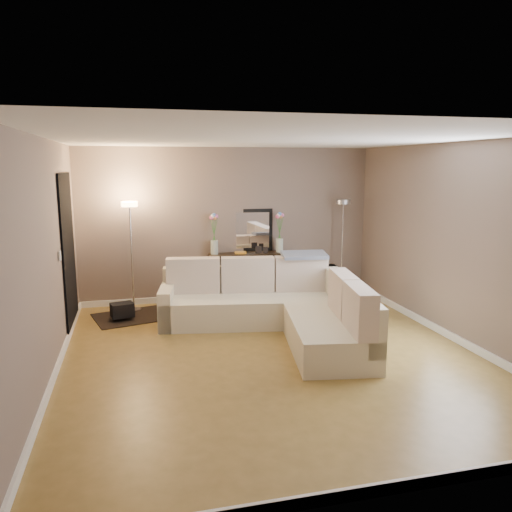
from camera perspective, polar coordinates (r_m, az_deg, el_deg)
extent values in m
cube|color=olive|center=(6.25, 1.79, -11.31)|extent=(5.00, 5.50, 0.01)
cube|color=white|center=(5.82, 1.93, 13.32)|extent=(5.00, 5.50, 0.01)
cube|color=#79675D|center=(8.56, -3.14, 3.60)|extent=(5.00, 0.02, 2.60)
cube|color=#79675D|center=(3.39, 14.63, -7.16)|extent=(5.00, 0.02, 2.60)
cube|color=#79675D|center=(5.76, -22.95, -0.50)|extent=(0.02, 5.50, 2.60)
cube|color=#79675D|center=(7.00, 22.06, 1.35)|extent=(0.02, 5.50, 2.60)
cube|color=white|center=(8.77, -3.03, -4.55)|extent=(5.00, 0.03, 0.10)
cube|color=white|center=(3.97, 13.55, -24.56)|extent=(5.00, 0.03, 0.10)
cube|color=white|center=(6.10, -21.87, -12.10)|extent=(0.03, 5.50, 0.10)
cube|color=white|center=(7.27, 21.23, -8.43)|extent=(0.03, 5.50, 0.10)
cube|color=black|center=(7.45, -20.62, 0.39)|extent=(0.02, 1.20, 2.20)
cube|color=white|center=(6.60, -21.51, 0.01)|extent=(0.02, 0.08, 0.12)
cube|color=beige|center=(7.43, -0.45, -6.06)|extent=(2.77, 1.34, 0.41)
cube|color=beige|center=(7.70, -0.63, -3.27)|extent=(2.65, 0.64, 0.57)
cube|color=beige|center=(7.43, -10.11, -5.57)|extent=(0.33, 0.94, 0.57)
cube|color=beige|center=(6.35, 8.30, -9.07)|extent=(1.17, 1.76, 0.41)
cube|color=beige|center=(6.77, 10.48, -5.36)|extent=(0.62, 2.55, 0.57)
cube|color=beige|center=(7.54, -7.17, -2.21)|extent=(0.82, 0.35, 0.53)
cube|color=beige|center=(7.55, -0.97, -2.12)|extent=(0.82, 0.35, 0.53)
cube|color=beige|center=(7.64, 5.16, -2.01)|extent=(0.82, 0.35, 0.53)
cube|color=beige|center=(6.55, 9.92, -4.21)|extent=(0.34, 0.76, 0.53)
cube|color=beige|center=(5.84, 11.77, -6.07)|extent=(0.34, 0.76, 0.53)
cube|color=gray|center=(7.61, 5.55, 0.13)|extent=(0.71, 0.47, 0.09)
cube|color=black|center=(8.53, -1.00, 0.21)|extent=(1.35, 0.43, 0.04)
cube|color=black|center=(8.40, -4.98, -2.86)|extent=(0.05, 0.05, 0.78)
cube|color=black|center=(8.68, -5.17, -2.43)|extent=(0.05, 0.05, 0.78)
cube|color=black|center=(8.60, 3.22, -2.52)|extent=(0.05, 0.05, 0.78)
cube|color=black|center=(8.87, 2.78, -2.12)|extent=(0.05, 0.05, 0.78)
cube|color=black|center=(8.66, -0.99, -3.81)|extent=(1.27, 0.40, 0.03)
cube|color=#BF3333|center=(8.56, -4.62, -3.23)|extent=(0.04, 0.17, 0.20)
cube|color=#3359A5|center=(8.57, -4.34, -3.15)|extent=(0.05, 0.17, 0.22)
cube|color=gold|center=(8.57, -4.02, -3.07)|extent=(0.05, 0.17, 0.24)
cube|color=#3F7F4C|center=(8.58, -3.66, -3.19)|extent=(0.06, 0.17, 0.20)
cube|color=#994C99|center=(8.58, -3.34, -3.11)|extent=(0.04, 0.17, 0.22)
cube|color=orange|center=(8.59, -3.06, -3.03)|extent=(0.05, 0.17, 0.24)
cube|color=#262626|center=(8.60, -2.74, -3.16)|extent=(0.05, 0.17, 0.20)
cube|color=#4C99B2|center=(8.60, -2.38, -3.07)|extent=(0.06, 0.17, 0.22)
cube|color=#B2A58C|center=(8.61, -2.06, -2.99)|extent=(0.04, 0.17, 0.24)
cube|color=brown|center=(8.62, -1.79, -3.12)|extent=(0.05, 0.17, 0.20)
cube|color=navy|center=(8.62, -1.47, -3.04)|extent=(0.05, 0.17, 0.22)
cube|color=gold|center=(8.63, -1.11, -2.96)|extent=(0.06, 0.17, 0.24)
cube|color=black|center=(8.64, -1.20, 2.96)|extent=(0.95, 0.09, 0.74)
cube|color=white|center=(8.62, -1.17, 2.94)|extent=(0.82, 0.06, 0.62)
cube|color=gold|center=(8.48, -1.78, 0.35)|extent=(0.19, 0.13, 0.04)
cube|color=black|center=(8.50, 0.29, 0.70)|extent=(0.10, 0.03, 0.13)
cube|color=black|center=(8.53, 1.10, 0.66)|extent=(0.08, 0.03, 0.11)
cylinder|color=silver|center=(8.43, -4.79, 0.98)|extent=(0.13, 0.13, 0.25)
cylinder|color=#38722D|center=(8.39, -4.94, 2.91)|extent=(0.10, 0.01, 0.42)
sphere|color=#E5598C|center=(8.36, -5.11, 4.38)|extent=(0.08, 0.08, 0.07)
cylinder|color=#38722D|center=(8.39, -4.88, 2.99)|extent=(0.06, 0.01, 0.45)
sphere|color=white|center=(8.36, -4.98, 4.52)|extent=(0.08, 0.08, 0.07)
cylinder|color=#38722D|center=(8.39, -4.82, 3.06)|extent=(0.01, 0.01, 0.47)
sphere|color=#598CE5|center=(8.36, -4.84, 4.66)|extent=(0.08, 0.08, 0.07)
cylinder|color=#38722D|center=(8.39, -4.75, 2.92)|extent=(0.06, 0.01, 0.43)
sphere|color=#E58C4C|center=(8.37, -4.70, 4.39)|extent=(0.08, 0.08, 0.07)
cylinder|color=#38722D|center=(8.39, -4.69, 2.99)|extent=(0.11, 0.01, 0.44)
sphere|color=#D866B2|center=(8.37, -4.57, 4.53)|extent=(0.08, 0.08, 0.07)
cylinder|color=silver|center=(8.62, 2.71, 1.21)|extent=(0.13, 0.13, 0.25)
cylinder|color=#38722D|center=(8.57, 2.61, 3.10)|extent=(0.10, 0.01, 0.42)
sphere|color=#E5598C|center=(8.54, 2.48, 4.53)|extent=(0.08, 0.08, 0.07)
cylinder|color=#38722D|center=(8.57, 2.66, 3.17)|extent=(0.06, 0.01, 0.45)
sphere|color=white|center=(8.55, 2.61, 4.67)|extent=(0.08, 0.08, 0.07)
cylinder|color=#38722D|center=(8.58, 2.73, 3.24)|extent=(0.01, 0.01, 0.47)
sphere|color=#598CE5|center=(8.55, 2.74, 4.81)|extent=(0.08, 0.08, 0.07)
cylinder|color=#38722D|center=(8.58, 2.78, 3.10)|extent=(0.06, 0.01, 0.43)
sphere|color=#E58C4C|center=(8.56, 2.87, 4.54)|extent=(0.08, 0.08, 0.07)
cylinder|color=#38722D|center=(8.58, 2.84, 3.17)|extent=(0.11, 0.01, 0.44)
sphere|color=#D866B2|center=(8.56, 3.00, 4.68)|extent=(0.08, 0.08, 0.07)
cylinder|color=silver|center=(8.29, -13.75, -5.98)|extent=(0.28, 0.28, 0.03)
cylinder|color=silver|center=(8.10, -14.00, -0.33)|extent=(0.03, 0.03, 1.66)
cylinder|color=#FFBF72|center=(7.99, -14.27, 5.77)|extent=(0.30, 0.30, 0.08)
cylinder|color=silver|center=(9.07, 9.64, -4.43)|extent=(0.25, 0.25, 0.03)
cylinder|color=silver|center=(8.90, 9.79, 0.67)|extent=(0.03, 0.03, 1.63)
cylinder|color=silver|center=(8.80, 9.96, 6.13)|extent=(0.27, 0.27, 0.07)
cube|color=black|center=(7.96, -13.79, -6.72)|extent=(1.32, 1.12, 0.02)
cube|color=black|center=(7.78, -15.05, -5.96)|extent=(0.37, 0.30, 0.21)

